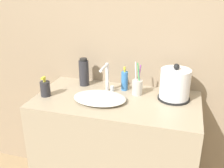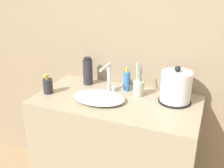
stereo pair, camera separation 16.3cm
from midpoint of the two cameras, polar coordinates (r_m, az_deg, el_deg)
The scene contains 9 objects.
wall_back at distance 1.80m, azimuth 0.82°, elevation 13.12°, with size 6.00×0.04×2.60m.
vanity_counter at distance 1.89m, azimuth -1.72°, elevation -15.27°, with size 1.05×0.54×0.87m.
sink_basin at distance 1.64m, azimuth -5.56°, elevation -3.11°, with size 0.33×0.24×0.04m.
faucet at distance 1.73m, azimuth -3.81°, elevation 1.61°, with size 0.06×0.15×0.20m.
electric_kettle at distance 1.66m, azimuth 10.79°, elevation -0.35°, with size 0.20×0.20×0.23m.
toothbrush_cup at distance 1.71m, azimuth 2.81°, elevation -0.68°, with size 0.07×0.07×0.22m.
lotion_bottle at distance 1.77m, azimuth -16.93°, elevation -0.99°, with size 0.06×0.06×0.13m.
shampoo_bottle at distance 1.77m, azimuth 0.12°, elevation 0.68°, with size 0.05×0.05×0.17m.
mouthwash_bottle at distance 1.87m, azimuth -8.63°, elevation 2.48°, with size 0.07×0.07×0.20m.
Camera 1 is at (0.39, -1.18, 1.58)m, focal length 42.00 mm.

